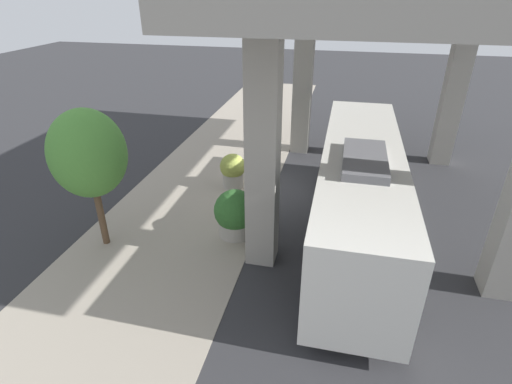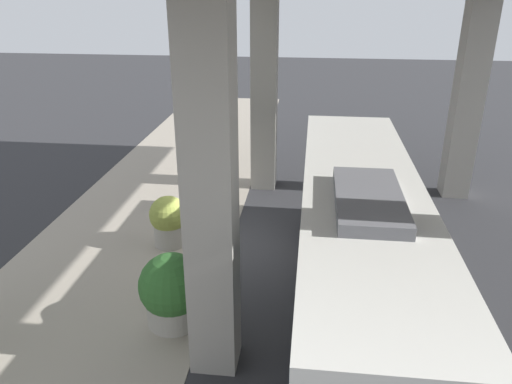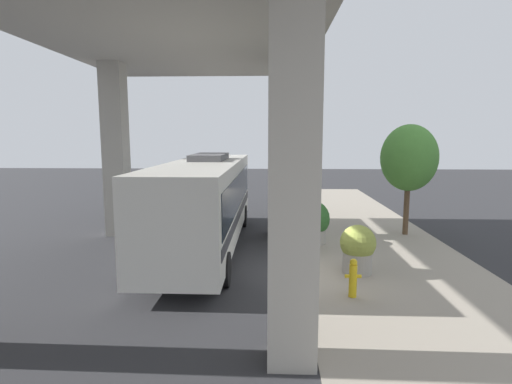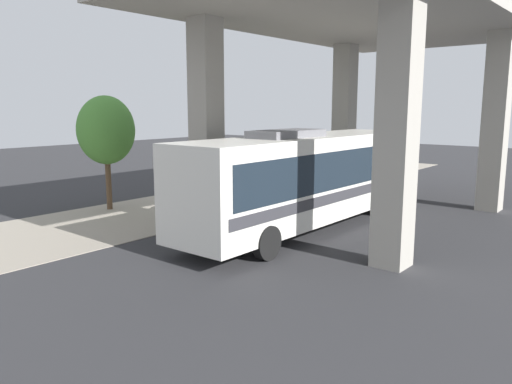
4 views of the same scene
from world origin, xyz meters
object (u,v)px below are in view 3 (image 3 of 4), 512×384
planter_front (358,249)px  street_tree_near (409,158)px  fire_hydrant (353,278)px  bus (206,198)px  planter_middle (311,222)px

planter_front → street_tree_near: size_ratio=0.32×
fire_hydrant → planter_front: 1.98m
street_tree_near → planter_front: bearing=58.2°
street_tree_near → fire_hydrant: bearing=62.3°
fire_hydrant → street_tree_near: (-3.65, -6.96, 2.78)m
bus → fire_hydrant: 6.71m
bus → fire_hydrant: bearing=135.2°
bus → planter_middle: (-4.08, -0.84, -1.07)m
planter_middle → planter_front: bearing=107.0°
bus → planter_middle: bearing=-168.3°
bus → planter_front: (-5.17, 2.73, -1.12)m
planter_front → street_tree_near: street_tree_near is taller
planter_front → planter_middle: 3.73m
planter_front → street_tree_near: (-3.14, -5.06, 2.52)m
bus → street_tree_near: size_ratio=2.38×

